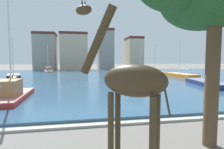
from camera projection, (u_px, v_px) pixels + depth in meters
The scene contains 14 objects.
harbor_water at pixel (97, 77), 33.79m from camera, with size 84.50×49.30×0.27m, color #2D5170.
quay_edge_coping at pixel (143, 121), 9.36m from camera, with size 84.50×0.50×0.12m, color #ADA89E.
giraffe_statue at pixel (129, 84), 4.93m from camera, with size 2.53×2.13×5.08m.
sailboat_black at pixel (14, 77), 31.66m from camera, with size 4.21×7.37×7.18m.
sailboat_orange at pixel (179, 76), 32.88m from camera, with size 2.83×8.21×6.84m.
sailboat_grey at pixel (48, 71), 47.58m from camera, with size 3.76×8.60×7.06m.
sailboat_yellow at pixel (155, 72), 41.50m from camera, with size 3.58×9.22×6.91m.
sailboat_green at pixel (140, 71), 49.20m from camera, with size 2.36×8.46×6.70m.
sailboat_navy at pixel (204, 83), 22.10m from camera, with size 3.71×8.87×9.02m.
sailboat_red at pixel (11, 94), 14.17m from camera, with size 2.64×7.38×9.37m.
townhouse_wide_warehouse at pixel (46, 52), 59.74m from camera, with size 6.94×7.91×12.18m.
townhouse_tall_gabled at pixel (74, 51), 58.91m from camera, with size 8.89×5.30×12.24m.
townhouse_corner_house at pixel (105, 50), 61.87m from camera, with size 5.12×7.84×13.68m.
townhouse_end_terrace at pixel (134, 53), 63.85m from camera, with size 5.14×7.70×11.30m.
Camera 1 is at (-3.23, -0.90, 3.24)m, focal length 28.87 mm.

